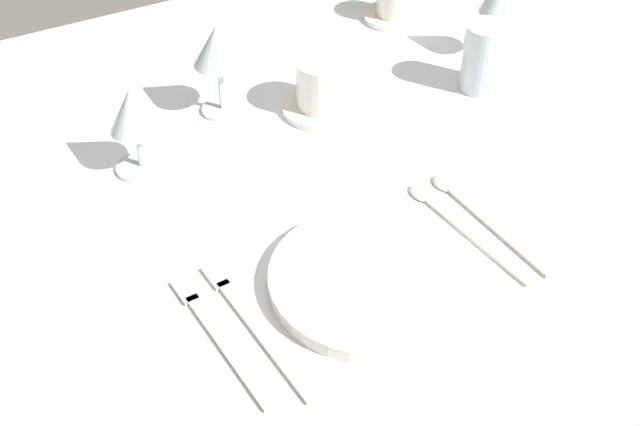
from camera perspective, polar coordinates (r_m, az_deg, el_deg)
The scene contains 13 objects.
dining_table at distance 1.16m, azimuth -2.13°, elevation 0.51°, with size 1.80×1.11×0.74m.
dinner_plate at distance 0.92m, azimuth 3.80°, elevation -4.67°, with size 0.24×0.24×0.02m, color white.
fork_outer at distance 0.88m, azimuth -4.85°, elevation -7.68°, with size 0.03×0.23×0.00m.
fork_inner at distance 0.88m, azimuth -7.34°, elevation -8.44°, with size 0.03×0.21×0.00m.
spoon_soup at distance 1.02m, azimuth 9.42°, elevation -0.46°, with size 0.03×0.22×0.01m.
spoon_dessert at distance 1.04m, azimuth 10.92°, elevation 0.23°, with size 0.03×0.22×0.01m.
saucer_left at distance 1.48m, azimuth 5.47°, elevation 13.72°, with size 0.12×0.12×0.01m, color white.
saucer_right at distance 1.21m, azimuth 0.38°, elevation 7.55°, with size 0.13×0.13×0.01m, color white.
coffee_cup_right at distance 1.19m, azimuth 0.46°, elevation 9.23°, with size 0.11×0.09×0.07m.
saucer_far at distance 1.09m, azimuth -21.56°, elevation 0.24°, with size 0.13×0.13×0.01m, color white.
wine_glass_left at distance 1.07m, azimuth -13.06°, elevation 6.76°, with size 0.07×0.07×0.13m.
wine_glass_right at distance 1.17m, azimuth -7.25°, elevation 11.35°, with size 0.07×0.07×0.14m.
drink_tumbler at distance 1.27m, azimuth 11.56°, elevation 10.53°, with size 0.07×0.07×0.11m.
Camera 1 is at (-0.42, -0.79, 1.39)m, focal length 45.17 mm.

